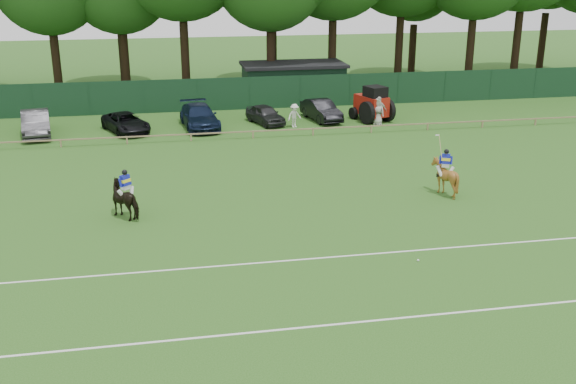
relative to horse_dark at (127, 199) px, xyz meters
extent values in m
plane|color=#1E4C14|center=(6.48, -4.98, -0.83)|extent=(160.00, 160.00, 0.00)
imported|color=black|center=(0.00, 0.00, 0.00)|extent=(1.99, 2.05, 1.66)
imported|color=brown|center=(15.24, 0.32, 0.05)|extent=(1.96, 2.04, 1.76)
imported|color=#2F2E31|center=(-6.46, 16.38, -0.01)|extent=(2.52, 5.18, 1.64)
imported|color=black|center=(-0.68, 16.24, -0.19)|extent=(3.75, 5.08, 1.28)
imported|color=black|center=(4.26, 16.58, -0.04)|extent=(2.79, 5.62, 1.57)
imported|color=#292A2C|center=(8.91, 16.95, -0.17)|extent=(2.76, 4.16, 1.32)
imported|color=black|center=(13.04, 17.28, -0.10)|extent=(2.39, 4.66, 1.46)
imported|color=silver|center=(10.72, 15.52, -0.02)|extent=(1.21, 0.98, 1.63)
imported|color=beige|center=(16.66, 15.25, 0.16)|extent=(1.17, 0.51, 1.98)
imported|color=beige|center=(16.63, 15.31, 0.10)|extent=(1.08, 0.95, 1.86)
cube|color=silver|center=(0.00, 0.00, 0.58)|extent=(0.44, 0.44, 0.18)
cube|color=#171DA8|center=(0.00, 0.00, 0.90)|extent=(0.50, 0.50, 0.51)
cube|color=yellow|center=(0.00, 0.00, 0.88)|extent=(0.51, 0.50, 0.18)
sphere|color=black|center=(0.00, 0.00, 1.27)|extent=(0.25, 0.25, 0.25)
cylinder|color=silver|center=(0.22, 0.14, 0.28)|extent=(0.30, 0.50, 0.59)
cylinder|color=silver|center=(-0.16, -0.21, 0.28)|extent=(0.50, 0.28, 0.59)
cube|color=silver|center=(15.24, 0.32, 0.66)|extent=(0.44, 0.39, 0.18)
cube|color=#171DA8|center=(15.24, 0.32, 0.98)|extent=(0.49, 0.44, 0.51)
cube|color=yellow|center=(15.24, 0.32, 0.96)|extent=(0.51, 0.44, 0.18)
sphere|color=black|center=(15.24, 0.32, 1.35)|extent=(0.25, 0.25, 0.25)
cylinder|color=silver|center=(15.46, 0.16, 0.36)|extent=(0.48, 0.27, 0.59)
cylinder|color=silver|center=(14.98, 0.38, 0.36)|extent=(0.38, 0.46, 0.59)
cylinder|color=tan|center=(14.99, 0.49, 1.53)|extent=(0.05, 0.64, 1.17)
sphere|color=silver|center=(11.14, -6.95, -0.78)|extent=(0.09, 0.09, 0.09)
cube|color=silver|center=(6.48, -10.98, -0.82)|extent=(60.00, 0.10, 0.01)
cube|color=silver|center=(6.48, -5.98, -0.82)|extent=(60.00, 0.10, 0.01)
cube|color=#997F5B|center=(6.48, 13.02, -0.38)|extent=(62.00, 0.08, 0.08)
cube|color=#14351E|center=(6.48, 22.02, 0.42)|extent=(92.00, 0.04, 2.50)
cube|color=#14331E|center=(12.48, 25.02, 0.57)|extent=(8.00, 4.00, 2.80)
cube|color=black|center=(12.48, 25.02, 2.09)|extent=(8.40, 4.40, 0.24)
cube|color=#9F190E|center=(16.54, 16.52, 0.28)|extent=(2.11, 2.85, 1.38)
cube|color=black|center=(16.67, 16.12, 1.24)|extent=(1.64, 1.71, 0.95)
cylinder|color=black|center=(15.91, 15.54, -0.03)|extent=(0.80, 1.61, 1.59)
cylinder|color=black|center=(17.62, 16.10, -0.03)|extent=(0.80, 1.61, 1.59)
cylinder|color=black|center=(15.45, 17.28, -0.41)|extent=(0.57, 0.90, 0.85)
cylinder|color=black|center=(16.95, 17.78, -0.41)|extent=(0.57, 0.90, 0.85)
camera|label=1|loc=(1.87, -29.20, 10.12)|focal=42.00mm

